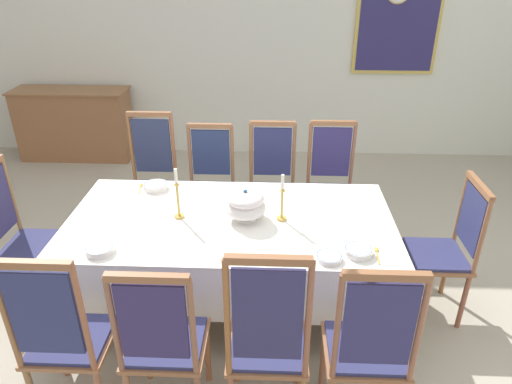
% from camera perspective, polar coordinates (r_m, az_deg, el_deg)
% --- Properties ---
extents(ground, '(7.75, 6.04, 0.04)m').
position_cam_1_polar(ground, '(3.78, -2.76, -12.90)').
color(ground, '#ACA491').
extents(back_wall, '(7.75, 0.08, 3.34)m').
position_cam_1_polar(back_wall, '(5.99, -0.49, 20.15)').
color(back_wall, silver).
rests_on(back_wall, ground).
extents(dining_table, '(2.27, 1.15, 0.76)m').
position_cam_1_polar(dining_table, '(3.30, -3.15, -4.38)').
color(dining_table, '#985F35').
rests_on(dining_table, ground).
extents(tablecloth, '(2.29, 1.17, 0.42)m').
position_cam_1_polar(tablecloth, '(3.32, -3.13, -4.92)').
color(tablecloth, white).
rests_on(tablecloth, dining_table).
extents(chair_south_a, '(0.44, 0.42, 1.16)m').
position_cam_1_polar(chair_south_a, '(2.80, -22.59, -15.96)').
color(chair_south_a, '#915638').
rests_on(chair_south_a, ground).
extents(chair_north_a, '(0.44, 0.42, 1.18)m').
position_cam_1_polar(chair_north_a, '(4.34, -12.69, 1.75)').
color(chair_north_a, '#98633D').
rests_on(chair_north_a, ground).
extents(chair_south_b, '(0.44, 0.42, 1.10)m').
position_cam_1_polar(chair_south_b, '(2.65, -11.38, -17.48)').
color(chair_south_b, '#945D38').
rests_on(chair_south_b, ground).
extents(chair_north_b, '(0.44, 0.42, 1.07)m').
position_cam_1_polar(chair_north_b, '(4.24, -5.64, 1.21)').
color(chair_north_b, '#8D6041').
rests_on(chair_north_b, ground).
extents(chair_south_c, '(0.44, 0.42, 1.22)m').
position_cam_1_polar(chair_south_c, '(2.56, 1.43, -17.67)').
color(chair_south_c, '#965E32').
rests_on(chair_south_c, ground).
extents(chair_north_c, '(0.44, 0.42, 1.11)m').
position_cam_1_polar(chair_north_c, '(4.20, 1.96, 1.21)').
color(chair_north_c, olive).
rests_on(chair_north_c, ground).
extents(chair_south_d, '(0.44, 0.42, 1.15)m').
position_cam_1_polar(chair_south_d, '(2.63, 13.66, -17.86)').
color(chair_south_d, '#915840').
rests_on(chair_south_d, ground).
extents(chair_north_d, '(0.44, 0.42, 1.12)m').
position_cam_1_polar(chair_north_d, '(4.23, 9.16, 1.11)').
color(chair_north_d, '#935939').
rests_on(chair_north_d, ground).
extents(chair_head_west, '(0.42, 0.44, 1.14)m').
position_cam_1_polar(chair_head_west, '(3.82, -26.87, -4.74)').
color(chair_head_west, '#975E31').
rests_on(chair_head_west, ground).
extents(chair_head_east, '(0.42, 0.44, 1.07)m').
position_cam_1_polar(chair_head_east, '(3.58, 22.39, -6.32)').
color(chair_head_east, '#8F5D39').
rests_on(chair_head_east, ground).
extents(soup_tureen, '(0.29, 0.29, 0.23)m').
position_cam_1_polar(soup_tureen, '(3.20, -1.31, -1.59)').
color(soup_tureen, white).
rests_on(soup_tureen, tablecloth).
extents(candlestick_west, '(0.07, 0.07, 0.38)m').
position_cam_1_polar(candlestick_west, '(3.24, -9.60, -0.74)').
color(candlestick_west, gold).
rests_on(candlestick_west, tablecloth).
extents(candlestick_east, '(0.07, 0.07, 0.35)m').
position_cam_1_polar(candlestick_east, '(3.18, 3.23, -1.24)').
color(candlestick_east, gold).
rests_on(candlestick_east, tablecloth).
extents(bowl_near_left, '(0.19, 0.19, 0.04)m').
position_cam_1_polar(bowl_near_left, '(3.73, -12.24, 0.75)').
color(bowl_near_left, white).
rests_on(bowl_near_left, tablecloth).
extents(bowl_near_right, '(0.17, 0.17, 0.04)m').
position_cam_1_polar(bowl_near_right, '(2.95, 12.49, -7.07)').
color(bowl_near_right, white).
rests_on(bowl_near_right, tablecloth).
extents(bowl_far_left, '(0.16, 0.16, 0.03)m').
position_cam_1_polar(bowl_far_left, '(2.87, 8.97, -7.90)').
color(bowl_far_left, white).
rests_on(bowl_far_left, tablecloth).
extents(bowl_far_right, '(0.18, 0.18, 0.04)m').
position_cam_1_polar(bowl_far_right, '(3.05, -18.66, -6.63)').
color(bowl_far_right, white).
rests_on(bowl_far_right, tablecloth).
extents(spoon_primary, '(0.04, 0.18, 0.01)m').
position_cam_1_polar(spoon_primary, '(3.80, -14.00, 0.69)').
color(spoon_primary, gold).
rests_on(spoon_primary, tablecloth).
extents(spoon_secondary, '(0.03, 0.18, 0.01)m').
position_cam_1_polar(spoon_secondary, '(3.00, 14.63, -7.08)').
color(spoon_secondary, gold).
rests_on(spoon_secondary, tablecloth).
extents(sideboard, '(1.44, 0.48, 0.90)m').
position_cam_1_polar(sideboard, '(6.48, -21.38, 7.79)').
color(sideboard, '#905D3B').
rests_on(sideboard, ground).
extents(framed_painting, '(1.00, 0.05, 1.26)m').
position_cam_1_polar(framed_painting, '(6.08, 17.11, 19.61)').
color(framed_painting, '#D1B251').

